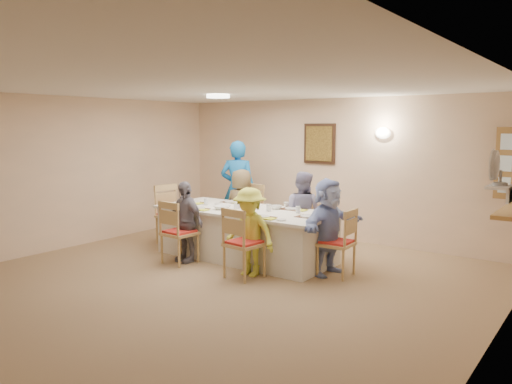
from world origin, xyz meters
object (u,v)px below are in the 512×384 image
Objects in this scene: chair_left_end at (173,215)px; condiment_ketchup at (246,200)px; diner_front_right at (250,232)px; chair_front_left at (180,232)px; chair_front_right at (244,242)px; desk_fan at (498,172)px; diner_back_right at (302,213)px; chair_back_left at (246,214)px; diner_right_end at (328,227)px; diner_front_left at (185,222)px; chair_right_end at (336,242)px; chair_back_right at (306,225)px; caregiver at (238,189)px; dining_table at (245,234)px; diner_back_left at (241,207)px.

chair_left_end is 4.03× the size of condiment_ketchup.
chair_front_left is at bearing -174.69° from diner_front_right.
chair_front_right is (1.20, 0.00, 0.01)m from chair_front_left.
desk_fan is 3.28m from diner_back_right.
condiment_ketchup is at bearing -45.22° from chair_back_left.
condiment_ketchup is (-1.44, 0.05, 0.23)m from diner_right_end.
desk_fan is 0.23× the size of diner_right_end.
diner_front_left reaches higher than chair_front_left.
chair_back_left is 1.10× the size of chair_right_end.
diner_front_left reaches higher than chair_back_right.
dining_table is at bearing 107.69° from caregiver.
chair_front_left is at bearing -84.90° from diner_front_left.
diner_front_right reaches higher than chair_back_left.
diner_front_right is (1.20, 0.00, -0.00)m from diner_front_left.
diner_back_left reaches higher than chair_front_left.
diner_back_right is 0.75× the size of caregiver.
dining_table is at bearing -66.61° from condiment_ketchup.
diner_back_left is at bearing 132.62° from condiment_ketchup.
diner_back_right is at bearing -128.13° from chair_right_end.
chair_right_end is 0.53× the size of caregiver.
chair_back_left is 1.02m from condiment_ketchup.
diner_front_right is 4.72× the size of condiment_ketchup.
diner_front_left is (-1.20, -1.48, 0.15)m from chair_back_right.
chair_left_end is 0.85× the size of diner_front_right.
diner_front_left is at bearing -115.38° from chair_left_end.
chair_left_end is 1.31m from caregiver.
chair_right_end is (1.55, 0.00, 0.09)m from dining_table.
chair_front_right is 1.24m from chair_right_end.
diner_back_left is at bearing 131.03° from diner_front_right.
dining_table is at bearing 173.31° from desk_fan.
diner_front_left reaches higher than chair_left_end.
chair_back_right is 1.16m from diner_right_end.
chair_left_end is at bearing 162.05° from diner_front_right.
diner_back_left is (0.00, 1.48, 0.17)m from chair_front_left.
dining_table is 2.32× the size of diner_front_left.
diner_front_right is at bearing -56.94° from chair_right_end.
condiment_ketchup is at bearing 124.49° from diner_back_left.
chair_back_left reaches higher than chair_back_right.
caregiver is at bearing 149.22° from chair_back_left.
chair_back_left reaches higher than chair_left_end.
dining_table is at bearing 97.78° from diner_right_end.
diner_right_end is at bearing 134.22° from diner_back_right.
diner_front_right is at bearing -49.63° from condiment_ketchup.
diner_front_right is at bearing -171.52° from chair_front_left.
diner_back_left is 1.07× the size of diner_front_left.
diner_front_right is 0.91× the size of diner_right_end.
chair_back_left reaches higher than condiment_ketchup.
chair_back_right is at bearing 53.13° from dining_table.
diner_back_right reaches higher than dining_table.
chair_front_left is 1.21m from diner_front_right.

